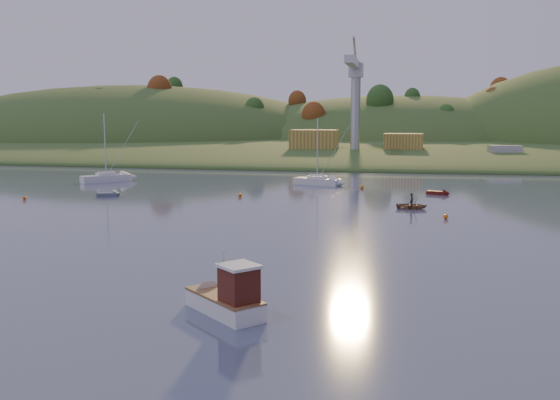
% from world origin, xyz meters
% --- Properties ---
extents(ground, '(500.00, 500.00, 0.00)m').
position_xyz_m(ground, '(0.00, 0.00, 0.00)').
color(ground, '#353957').
rests_on(ground, ground).
extents(far_shore, '(620.00, 220.00, 1.50)m').
position_xyz_m(far_shore, '(0.00, 230.00, 0.00)').
color(far_shore, '#274A1D').
rests_on(far_shore, ground).
extents(shore_slope, '(640.00, 150.00, 7.00)m').
position_xyz_m(shore_slope, '(0.00, 165.00, 0.00)').
color(shore_slope, '#274A1D').
rests_on(shore_slope, ground).
extents(hill_left, '(170.00, 140.00, 44.00)m').
position_xyz_m(hill_left, '(-90.00, 200.00, 0.00)').
color(hill_left, '#274A1D').
rests_on(hill_left, ground).
extents(hill_center, '(140.00, 120.00, 36.00)m').
position_xyz_m(hill_center, '(10.00, 210.00, 0.00)').
color(hill_center, '#274A1D').
rests_on(hill_center, ground).
extents(hillside_trees, '(280.00, 50.00, 32.00)m').
position_xyz_m(hillside_trees, '(0.00, 185.00, 0.00)').
color(hillside_trees, '#1C4719').
rests_on(hillside_trees, ground).
extents(wharf, '(42.00, 16.00, 2.40)m').
position_xyz_m(wharf, '(5.00, 122.00, 1.20)').
color(wharf, slate).
rests_on(wharf, ground).
extents(shed_west, '(11.00, 8.00, 4.80)m').
position_xyz_m(shed_west, '(-8.00, 123.00, 4.80)').
color(shed_west, olive).
rests_on(shed_west, wharf).
extents(shed_east, '(9.00, 7.00, 4.00)m').
position_xyz_m(shed_east, '(13.00, 124.00, 4.40)').
color(shed_east, olive).
rests_on(shed_east, wharf).
extents(dock_crane, '(3.20, 28.00, 20.30)m').
position_xyz_m(dock_crane, '(2.00, 118.39, 17.17)').
color(dock_crane, '#B7B7BC').
rests_on(dock_crane, wharf).
extents(fishing_boat, '(5.84, 5.53, 3.92)m').
position_xyz_m(fishing_boat, '(4.62, 5.27, 0.87)').
color(fishing_boat, white).
rests_on(fishing_boat, ground).
extents(sailboat_near, '(7.12, 7.24, 10.83)m').
position_xyz_m(sailboat_near, '(-33.04, 65.80, 0.71)').
color(sailboat_near, white).
rests_on(sailboat_near, ground).
extents(sailboat_far, '(7.61, 4.52, 10.13)m').
position_xyz_m(sailboat_far, '(0.71, 68.23, 0.68)').
color(sailboat_far, silver).
rests_on(sailboat_far, ground).
extents(canoe, '(3.59, 2.62, 0.73)m').
position_xyz_m(canoe, '(14.81, 45.79, 0.36)').
color(canoe, '#826247').
rests_on(canoe, ground).
extents(paddler, '(0.38, 0.57, 1.52)m').
position_xyz_m(paddler, '(14.81, 45.79, 0.76)').
color(paddler, black).
rests_on(paddler, ground).
extents(red_tender, '(3.34, 2.18, 1.08)m').
position_xyz_m(red_tender, '(18.78, 59.51, 0.22)').
color(red_tender, '#520F0B').
rests_on(red_tender, ground).
extents(grey_dinghy, '(3.27, 2.04, 1.15)m').
position_xyz_m(grey_dinghy, '(-23.69, 49.11, 0.23)').
color(grey_dinghy, '#505D69').
rests_on(grey_dinghy, ground).
extents(work_vessel, '(16.65, 8.54, 4.08)m').
position_xyz_m(work_vessel, '(35.00, 118.00, 1.45)').
color(work_vessel, slate).
rests_on(work_vessel, ground).
extents(buoy_1, '(0.50, 0.50, 0.50)m').
position_xyz_m(buoy_1, '(18.20, 39.14, 0.25)').
color(buoy_1, '#FF650D').
rests_on(buoy_1, ground).
extents(buoy_2, '(0.50, 0.50, 0.50)m').
position_xyz_m(buoy_2, '(-32.82, 43.59, 0.25)').
color(buoy_2, '#FF650D').
rests_on(buoy_2, ground).
extents(buoy_3, '(0.50, 0.50, 0.50)m').
position_xyz_m(buoy_3, '(-6.99, 51.64, 0.25)').
color(buoy_3, '#FF650D').
rests_on(buoy_3, ground).
extents(buoy_4, '(0.50, 0.50, 0.50)m').
position_xyz_m(buoy_4, '(7.86, 64.09, 0.25)').
color(buoy_4, '#FF650D').
rests_on(buoy_4, ground).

